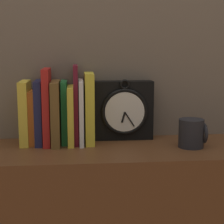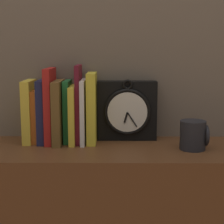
{
  "view_description": "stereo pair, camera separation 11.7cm",
  "coord_description": "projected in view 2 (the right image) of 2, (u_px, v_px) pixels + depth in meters",
  "views": [
    {
      "loc": [
        -0.11,
        -1.15,
        1.08
      ],
      "look_at": [
        0.0,
        0.0,
        0.87
      ],
      "focal_mm": 60.0,
      "sensor_mm": 36.0,
      "label": 1
    },
    {
      "loc": [
        0.01,
        -1.16,
        1.08
      ],
      "look_at": [
        0.0,
        0.0,
        0.87
      ],
      "focal_mm": 60.0,
      "sensor_mm": 36.0,
      "label": 2
    }
  ],
  "objects": [
    {
      "name": "book_slot0_yellow",
      "position": [
        29.0,
        111.0,
        1.26
      ],
      "size": [
        0.03,
        0.13,
        0.21
      ],
      "color": "yellow",
      "rests_on": "bookshelf"
    },
    {
      "name": "book_slot6_yellow",
      "position": [
        73.0,
        114.0,
        1.26
      ],
      "size": [
        0.02,
        0.14,
        0.19
      ],
      "color": "yellow",
      "rests_on": "bookshelf"
    },
    {
      "name": "book_slot5_green",
      "position": [
        68.0,
        111.0,
        1.27
      ],
      "size": [
        0.02,
        0.12,
        0.21
      ],
      "color": "#206F35",
      "rests_on": "bookshelf"
    },
    {
      "name": "book_slot1_orange",
      "position": [
        37.0,
        116.0,
        1.27
      ],
      "size": [
        0.02,
        0.11,
        0.18
      ],
      "color": "orange",
      "rests_on": "bookshelf"
    },
    {
      "name": "mug",
      "position": [
        194.0,
        135.0,
        1.17
      ],
      "size": [
        0.09,
        0.08,
        0.09
      ],
      "color": "#232328",
      "rests_on": "bookshelf"
    },
    {
      "name": "book_slot8_white",
      "position": [
        84.0,
        111.0,
        1.25
      ],
      "size": [
        0.01,
        0.14,
        0.21
      ],
      "color": "white",
      "rests_on": "bookshelf"
    },
    {
      "name": "clock",
      "position": [
        127.0,
        111.0,
        1.29
      ],
      "size": [
        0.2,
        0.07,
        0.21
      ],
      "color": "black",
      "rests_on": "bookshelf"
    },
    {
      "name": "book_slot3_red",
      "position": [
        50.0,
        106.0,
        1.25
      ],
      "size": [
        0.02,
        0.14,
        0.25
      ],
      "color": "red",
      "rests_on": "bookshelf"
    },
    {
      "name": "book_slot9_yellow",
      "position": [
        92.0,
        108.0,
        1.26
      ],
      "size": [
        0.03,
        0.13,
        0.23
      ],
      "color": "yellow",
      "rests_on": "bookshelf"
    },
    {
      "name": "book_slot4_brown",
      "position": [
        59.0,
        112.0,
        1.25
      ],
      "size": [
        0.03,
        0.15,
        0.21
      ],
      "color": "brown",
      "rests_on": "bookshelf"
    },
    {
      "name": "book_slot7_maroon",
      "position": [
        79.0,
        104.0,
        1.26
      ],
      "size": [
        0.01,
        0.13,
        0.26
      ],
      "color": "maroon",
      "rests_on": "bookshelf"
    },
    {
      "name": "book_slot2_navy",
      "position": [
        43.0,
        111.0,
        1.26
      ],
      "size": [
        0.02,
        0.13,
        0.21
      ],
      "color": "#202348",
      "rests_on": "bookshelf"
    }
  ]
}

